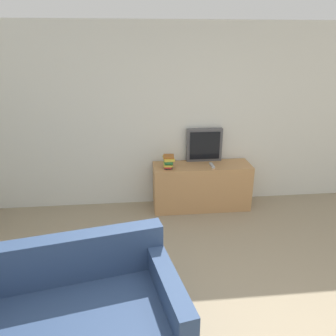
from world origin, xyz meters
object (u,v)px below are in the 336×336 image
remote_on_stand (212,165)px  television (204,145)px  couch (65,331)px  tv_stand (201,186)px  book_stack (168,161)px

remote_on_stand → television: bearing=105.7°
television → remote_on_stand: (0.07, -0.25, -0.23)m
couch → remote_on_stand: 2.90m
tv_stand → television: (0.06, 0.18, 0.58)m
couch → remote_on_stand: (1.64, 2.35, 0.39)m
book_stack → couch: bearing=-113.3°
couch → tv_stand: bearing=46.7°
tv_stand → couch: bearing=-122.1°
television → remote_on_stand: television is taller
couch → remote_on_stand: bearing=43.8°
tv_stand → couch: size_ratio=0.75×
couch → book_stack: bearing=55.5°
television → couch: bearing=-121.2°
remote_on_stand → tv_stand: bearing=152.9°
tv_stand → remote_on_stand: (0.13, -0.07, 0.35)m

